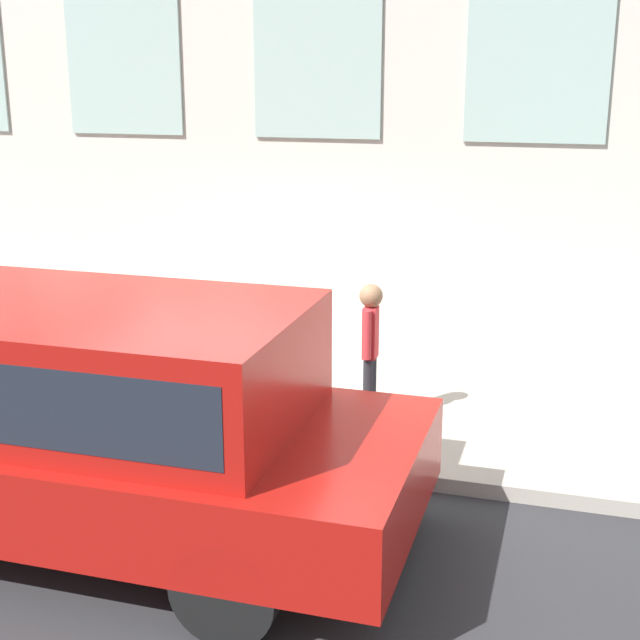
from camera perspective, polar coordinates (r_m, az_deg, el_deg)
The scene contains 6 objects.
ground_plane at distance 7.55m, azimuth -5.41°, elevation -9.30°, with size 80.00×80.00×0.00m, color #2D2D30.
sidewalk at distance 8.55m, azimuth -2.46°, elevation -5.72°, with size 2.37×60.00×0.13m.
building_facade at distance 9.23m, azimuth 0.10°, elevation 18.16°, with size 0.33×40.00×7.14m.
fire_hydrant at distance 7.74m, azimuth -3.28°, elevation -4.38°, with size 0.34×0.45×0.78m.
person at distance 7.82m, azimuth 3.24°, elevation -1.34°, with size 0.31×0.20×1.28m.
parked_truck_red_near at distance 6.39m, azimuth -15.18°, elevation -5.25°, with size 1.99×4.87×1.69m.
Camera 1 is at (-6.33, -2.62, 3.18)m, focal length 50.00 mm.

